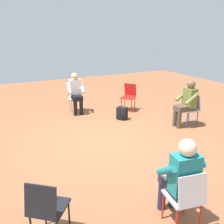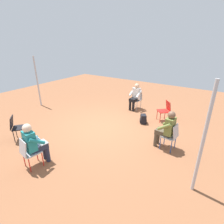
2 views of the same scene
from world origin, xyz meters
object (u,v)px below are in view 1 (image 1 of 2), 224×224
chair_southeast (46,207)px  chair_northwest (129,95)px  chair_north (191,107)px  backpack_near_laptop_user (122,114)px  chair_east (186,196)px  person_with_laptop (180,175)px  person_in_white (76,91)px  chair_west (75,96)px  person_in_olive (187,101)px

chair_southeast → chair_northwest: size_ratio=1.00×
chair_north → backpack_near_laptop_user: size_ratio=2.36×
chair_east → chair_northwest: bearing=77.3°
person_with_laptop → person_in_white: size_ratio=1.00×
chair_east → person_with_laptop: 0.26m
chair_north → chair_west: size_ratio=1.00×
chair_west → person_with_laptop: person_with_laptop is taller
chair_southeast → person_with_laptop: (0.43, 1.63, 0.20)m
chair_north → person_with_laptop: person_with_laptop is taller
chair_west → person_in_white: 0.26m
chair_east → person_in_white: 5.24m
person_in_olive → person_in_white: bearing=47.1°
chair_northwest → person_in_olive: 2.01m
person_in_white → person_with_laptop: bearing=93.5°
chair_north → person_in_olive: 0.26m
chair_southeast → chair_northwest: same height
backpack_near_laptop_user → chair_east: bearing=-18.6°
person_with_laptop → backpack_near_laptop_user: 4.13m
person_in_white → chair_north: bearing=142.3°
chair_east → chair_southeast: same height
chair_north → person_in_olive: person_in_olive is taller
chair_east → person_with_laptop: (-0.17, 0.03, 0.20)m
person_with_laptop → person_in_olive: bearing=55.9°
person_with_laptop → chair_southeast: bearing=175.3°
chair_east → chair_north: size_ratio=1.00×
chair_west → backpack_near_laptop_user: chair_west is taller
person_in_olive → backpack_near_laptop_user: size_ratio=3.44×
chair_east → chair_west: bearing=95.8°
person_in_olive → chair_northwest: bearing=22.7°
person_with_laptop → backpack_near_laptop_user: person_with_laptop is taller
person_with_laptop → chair_west: bearing=96.0°
person_in_white → chair_west: bearing=-90.0°
chair_northwest → chair_north: bearing=161.7°
chair_northwest → person_in_white: size_ratio=0.69×
person_in_white → person_in_olive: bearing=140.4°
chair_northwest → person_in_olive: (1.90, 0.63, 0.20)m
chair_southeast → person_with_laptop: person_with_laptop is taller
person_in_olive → person_with_laptop: bearing=140.0°
chair_southeast → backpack_near_laptop_user: 4.55m
chair_east → chair_southeast: bearing=169.6°
chair_east → person_in_white: (-5.22, 0.39, 0.20)m
chair_east → chair_southeast: 1.71m
chair_northwest → person_in_white: bearing=31.5°
chair_east → chair_southeast: (-0.60, -1.60, 0.00)m
chair_west → person_in_white: (0.17, -0.02, 0.20)m
chair_west → person_with_laptop: (5.21, -0.38, 0.20)m
chair_southeast → chair_west: (-4.78, 2.01, 0.00)m
chair_northwest → chair_west: bearing=26.0°
person_in_white → backpack_near_laptop_user: bearing=137.0°
chair_north → chair_northwest: same height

